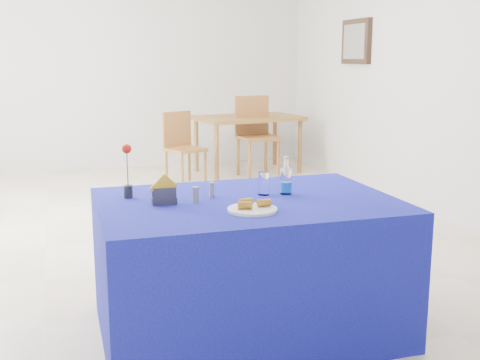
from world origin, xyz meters
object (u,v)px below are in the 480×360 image
at_px(blue_table, 247,266).
at_px(chair_bg_left, 182,143).
at_px(water_bottle, 286,182).
at_px(plate, 252,210).
at_px(oak_table, 248,122).
at_px(chair_bg_right, 255,130).

xyz_separation_m(blue_table, chair_bg_left, (0.45, 4.06, 0.13)).
relative_size(water_bottle, chair_bg_left, 0.24).
distance_m(plate, water_bottle, 0.44).
height_order(blue_table, oak_table, blue_table).
xyz_separation_m(plate, chair_bg_left, (0.50, 4.31, -0.26)).
height_order(water_bottle, oak_table, water_bottle).
distance_m(blue_table, water_bottle, 0.52).
relative_size(water_bottle, oak_table, 0.15).
distance_m(oak_table, chair_bg_right, 0.26).
height_order(plate, chair_bg_right, chair_bg_right).
xyz_separation_m(chair_bg_left, chair_bg_right, (1.02, 0.25, 0.09)).
bearing_deg(chair_bg_left, oak_table, 3.42).
bearing_deg(oak_table, chair_bg_left, -153.61).
bearing_deg(oak_table, plate, -107.36).
xyz_separation_m(plate, chair_bg_right, (1.52, 4.55, -0.17)).
bearing_deg(plate, chair_bg_right, 71.51).
relative_size(chair_bg_left, chair_bg_right, 0.85).
xyz_separation_m(water_bottle, chair_bg_right, (1.22, 4.24, -0.24)).
bearing_deg(plate, chair_bg_left, 83.31).
xyz_separation_m(blue_table, oak_table, (1.45, 4.55, 0.30)).
bearing_deg(plate, water_bottle, 46.29).
height_order(water_bottle, chair_bg_right, chair_bg_right).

